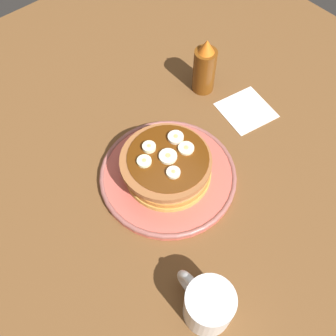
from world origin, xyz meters
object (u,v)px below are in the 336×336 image
object	(u,v)px
plate	(168,175)
pancake_stack	(167,166)
banana_slice_1	(149,147)
banana_slice_3	(144,161)
coffee_mug	(207,304)
napkin	(246,110)
banana_slice_4	(173,173)
banana_slice_5	(186,148)
banana_slice_0	(168,156)
banana_slice_2	(176,138)
syrup_bottle	(205,68)

from	to	relation	value
plate	pancake_stack	xyz separation A→B (cm)	(0.11, 0.08, 3.52)
banana_slice_1	banana_slice_3	bearing A→B (deg)	124.47
coffee_mug	napkin	world-z (taller)	coffee_mug
banana_slice_3	banana_slice_4	xyz separation A→B (cm)	(-5.48, -2.50, 0.01)
pancake_stack	banana_slice_5	bearing A→B (deg)	-103.34
banana_slice_0	banana_slice_4	distance (cm)	3.98
banana_slice_3	coffee_mug	world-z (taller)	coffee_mug
plate	banana_slice_3	size ratio (longest dim) A/B	10.02
banana_slice_4	banana_slice_5	world-z (taller)	banana_slice_4
napkin	banana_slice_0	bearing A→B (deg)	93.90
banana_slice_0	banana_slice_2	distance (cm)	4.52
banana_slice_3	napkin	size ratio (longest dim) A/B	0.25
pancake_stack	syrup_bottle	xyz separation A→B (cm)	(13.64, -23.01, 1.90)
banana_slice_1	banana_slice_5	xyz separation A→B (cm)	(-4.81, -5.29, -0.16)
banana_slice_4	banana_slice_5	size ratio (longest dim) A/B	0.85
coffee_mug	syrup_bottle	world-z (taller)	syrup_bottle
banana_slice_5	syrup_bottle	size ratio (longest dim) A/B	0.22
banana_slice_0	banana_slice_2	size ratio (longest dim) A/B	1.11
banana_slice_0	banana_slice_4	world-z (taller)	same
pancake_stack	coffee_mug	xyz separation A→B (cm)	(-24.24, 12.45, -0.16)
banana_slice_1	banana_slice_3	xyz separation A→B (cm)	(-1.88, 2.74, -0.10)
banana_slice_0	banana_slice_2	xyz separation A→B (cm)	(2.22, -3.94, 0.05)
banana_slice_1	banana_slice_3	size ratio (longest dim) A/B	0.95
banana_slice_2	napkin	world-z (taller)	banana_slice_2
pancake_stack	banana_slice_0	bearing A→B (deg)	-71.27
banana_slice_0	banana_slice_2	bearing A→B (deg)	-60.63
banana_slice_5	syrup_bottle	world-z (taller)	syrup_bottle
banana_slice_4	coffee_mug	size ratio (longest dim) A/B	0.23
banana_slice_5	napkin	xyz separation A→B (cm)	(2.75, -21.70, -7.49)
plate	banana_slice_5	xyz separation A→B (cm)	(-0.83, -3.90, 6.71)
banana_slice_1	banana_slice_3	distance (cm)	3.33
banana_slice_5	syrup_bottle	distance (cm)	24.01
banana_slice_3	banana_slice_4	bearing A→B (deg)	-155.48
banana_slice_4	plate	bearing A→B (deg)	-25.62
banana_slice_0	banana_slice_3	bearing A→B (deg)	65.82
plate	banana_slice_2	world-z (taller)	banana_slice_2
banana_slice_3	syrup_bottle	distance (cm)	29.50
plate	banana_slice_0	distance (cm)	6.76
banana_slice_2	banana_slice_0	bearing A→B (deg)	119.37
banana_slice_4	syrup_bottle	bearing A→B (deg)	-55.09
banana_slice_3	coffee_mug	xyz separation A→B (cm)	(-26.22, 8.40, -3.41)
syrup_bottle	banana_slice_2	bearing A→B (deg)	121.04
coffee_mug	syrup_bottle	distance (cm)	51.93
pancake_stack	banana_slice_3	distance (cm)	5.56
banana_slice_1	banana_slice_0	bearing A→B (deg)	-158.15
banana_slice_0	banana_slice_1	world-z (taller)	banana_slice_1
banana_slice_0	coffee_mug	bearing A→B (deg)	152.48
coffee_mug	napkin	size ratio (longest dim) A/B	1.04
banana_slice_5	napkin	size ratio (longest dim) A/B	0.28
plate	pancake_stack	bearing A→B (deg)	34.53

